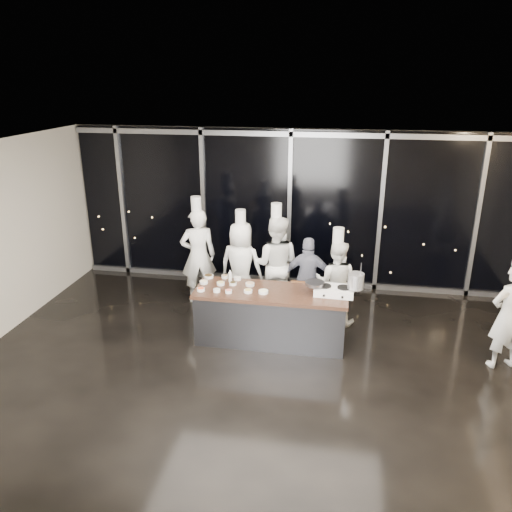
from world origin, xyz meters
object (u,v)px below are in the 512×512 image
at_px(frying_pan, 314,283).
at_px(chef_side, 509,315).
at_px(chef_right, 336,282).
at_px(chef_center, 276,263).
at_px(stove, 334,291).
at_px(chef_left, 241,265).
at_px(stock_pot, 356,281).
at_px(guest, 308,278).
at_px(chef_far_left, 198,255).
at_px(demo_counter, 271,316).

xyz_separation_m(frying_pan, chef_side, (2.88, -0.19, -0.21)).
height_order(chef_right, chef_side, chef_side).
bearing_deg(chef_center, stove, 136.14).
distance_m(frying_pan, chef_left, 1.82).
bearing_deg(chef_side, stock_pot, -24.49).
distance_m(stock_pot, chef_left, 2.38).
height_order(chef_left, chef_right, chef_left).
bearing_deg(stock_pot, frying_pan, 177.94).
xyz_separation_m(stock_pot, guest, (-0.80, 0.98, -0.41)).
bearing_deg(chef_side, chef_left, -37.22).
bearing_deg(stove, chef_left, 149.38).
relative_size(chef_far_left, chef_center, 1.02).
bearing_deg(stove, chef_side, -2.10).
distance_m(frying_pan, chef_center, 1.40).
distance_m(frying_pan, guest, 1.02).
height_order(demo_counter, chef_center, chef_center).
bearing_deg(chef_center, demo_counter, 97.06).
relative_size(demo_counter, frying_pan, 4.59).
relative_size(stove, chef_far_left, 0.30).
xyz_separation_m(chef_left, chef_center, (0.64, 0.03, 0.07)).
xyz_separation_m(stock_pot, chef_left, (-2.06, 1.15, -0.31)).
bearing_deg(demo_counter, frying_pan, 3.29).
xyz_separation_m(chef_far_left, chef_center, (1.51, -0.12, -0.02)).
distance_m(chef_far_left, chef_right, 2.65).
bearing_deg(chef_far_left, guest, 149.50).
relative_size(chef_center, guest, 1.36).
xyz_separation_m(stock_pot, chef_side, (2.23, -0.17, -0.31)).
bearing_deg(chef_far_left, chef_right, 148.30).
relative_size(chef_left, guest, 1.27).
bearing_deg(demo_counter, chef_side, -2.42).
bearing_deg(chef_center, stock_pot, 142.97).
relative_size(stove, chef_side, 0.33).
height_order(guest, chef_right, chef_right).
height_order(demo_counter, stove, stove).
height_order(stove, chef_left, chef_left).
distance_m(chef_right, chef_side, 2.74).
distance_m(guest, chef_right, 0.50).
relative_size(frying_pan, guest, 0.36).
relative_size(frying_pan, chef_side, 0.28).
bearing_deg(chef_side, chef_right, -42.06).
relative_size(chef_left, chef_side, 1.01).
bearing_deg(chef_left, chef_far_left, -0.41).
bearing_deg(guest, frying_pan, 100.08).
bearing_deg(demo_counter, guest, 62.18).
xyz_separation_m(frying_pan, guest, (-0.16, 0.96, -0.31)).
relative_size(chef_far_left, chef_left, 1.09).
xyz_separation_m(stock_pot, chef_center, (-1.42, 1.18, -0.25)).
bearing_deg(chef_far_left, demo_counter, 118.51).
height_order(chef_far_left, chef_center, chef_far_left).
relative_size(stove, frying_pan, 1.17).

